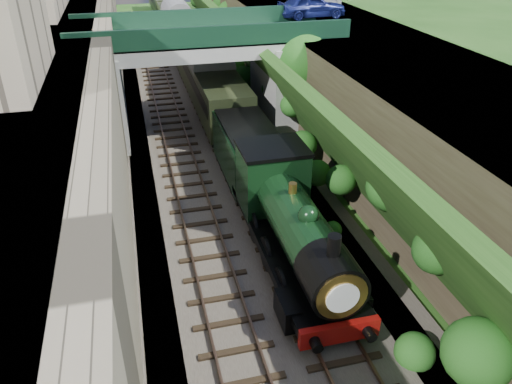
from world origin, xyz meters
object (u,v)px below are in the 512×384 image
object	(u,v)px
road_bridge	(215,69)
car_silver	(317,0)
car_blue	(311,6)
tender	(249,155)
locomotive	(293,226)
tree	(303,65)

from	to	relation	value
road_bridge	car_silver	size ratio (longest dim) A/B	3.96
car_blue	tender	world-z (taller)	car_blue
locomotive	tender	world-z (taller)	locomotive
road_bridge	locomotive	bearing A→B (deg)	-89.03
tree	car_silver	size ratio (longest dim) A/B	1.63
road_bridge	tree	xyz separation A→B (m)	(4.97, -2.42, 0.57)
car_blue	car_silver	world-z (taller)	car_blue
road_bridge	car_blue	world-z (taller)	car_blue
tender	car_silver	bearing A→B (deg)	58.87
road_bridge	tender	xyz separation A→B (m)	(0.26, -7.82, -2.46)
tree	tender	bearing A→B (deg)	-131.10
road_bridge	tree	distance (m)	5.56
road_bridge	car_blue	size ratio (longest dim) A/B	3.39
car_silver	tender	xyz separation A→B (m)	(-8.96, -14.83, -5.30)
car_silver	car_blue	bearing A→B (deg)	129.12
tree	car_silver	distance (m)	10.59
road_bridge	car_blue	bearing A→B (deg)	24.74
car_silver	locomotive	world-z (taller)	car_silver
road_bridge	tender	bearing A→B (deg)	-88.13
car_blue	locomotive	xyz separation A→B (m)	(-7.21, -18.62, -5.16)
tree	road_bridge	bearing A→B (deg)	154.05
locomotive	tree	bearing A→B (deg)	69.73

